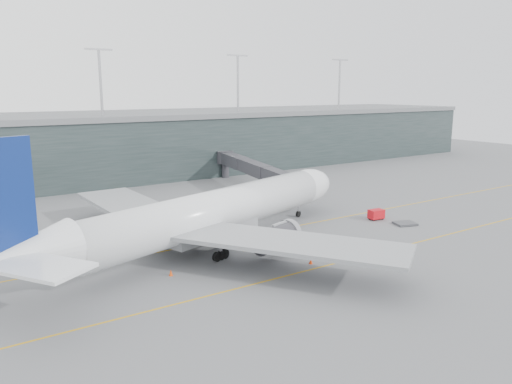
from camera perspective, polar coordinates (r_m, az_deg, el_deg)
ground at (r=71.91m, az=-9.02°, el=-5.33°), size 320.00×320.00×0.00m
taxiline_a at (r=68.44m, az=-7.60°, el=-6.16°), size 160.00×0.25×0.02m
taxiline_b at (r=55.34m, az=-0.11°, el=-10.45°), size 160.00×0.25×0.02m
taxiline_lead_main at (r=91.58m, az=-11.45°, el=-1.72°), size 0.25×60.00×0.02m
terminal at (r=124.68m, az=-20.47°, el=4.85°), size 240.00×36.00×29.00m
main_aircraft at (r=66.60m, az=-4.99°, el=-2.41°), size 58.37×53.74×16.74m
jet_bridge at (r=103.70m, az=-1.19°, el=2.75°), size 11.24×43.18×6.36m
gse_cart at (r=83.48m, az=13.57°, el=-2.47°), size 2.58×1.79×1.66m
baggage_dolly at (r=81.78m, az=16.66°, el=-3.46°), size 3.86×3.45×0.32m
uld_a at (r=79.41m, az=-15.13°, el=-3.19°), size 2.25×1.84×1.96m
uld_b at (r=82.28m, az=-13.30°, el=-2.62°), size 2.10×1.69×1.87m
uld_c at (r=82.53m, az=-11.58°, el=-2.48°), size 2.49×2.20×1.92m
cone_nose at (r=85.94m, az=13.37°, el=-2.42°), size 0.49×0.49×0.79m
cone_wing_stbd at (r=61.55m, az=6.28°, el=-7.84°), size 0.46×0.46×0.73m
cone_wing_port at (r=86.25m, az=-5.32°, el=-2.14°), size 0.42×0.42×0.67m
cone_tail at (r=58.28m, az=-9.70°, el=-9.08°), size 0.47×0.47×0.74m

